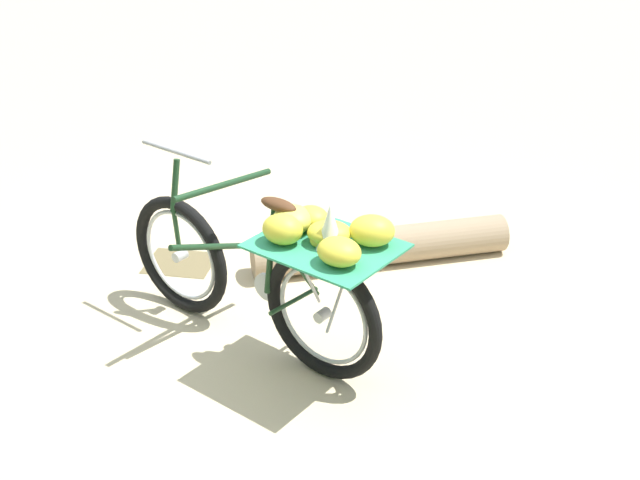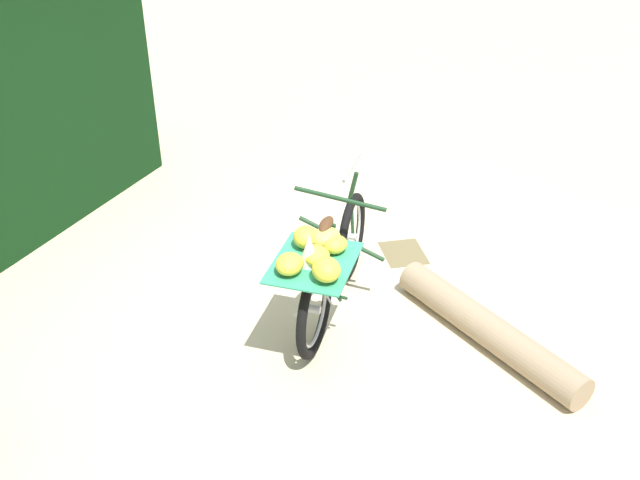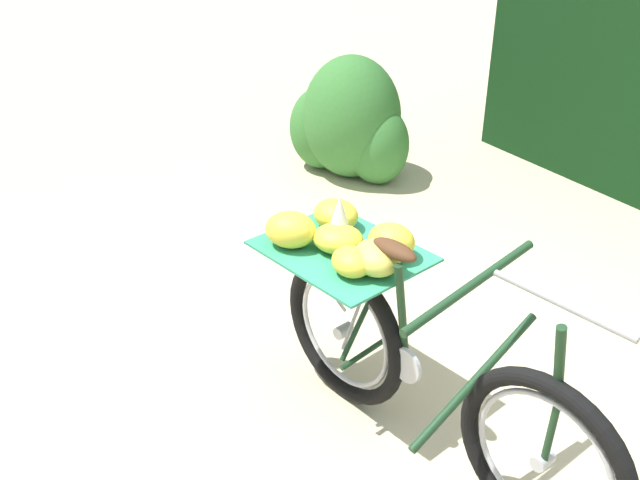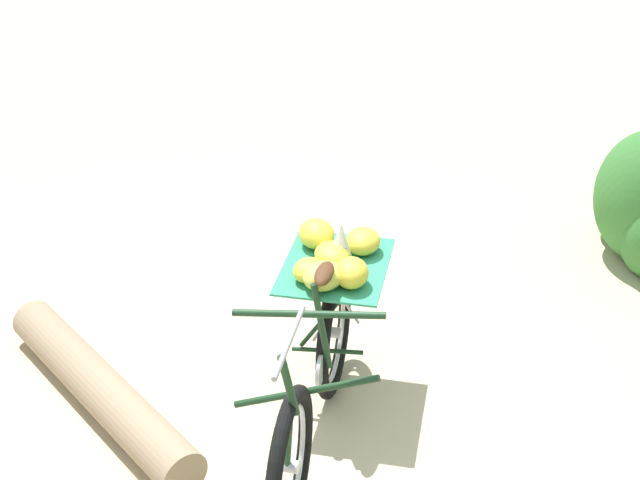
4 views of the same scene
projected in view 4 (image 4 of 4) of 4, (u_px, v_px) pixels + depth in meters
ground_plane at (350, 447)px, 4.69m from camera, size 60.00×60.00×0.00m
bicycle at (321, 345)px, 4.57m from camera, size 1.71×1.10×1.03m
fallen_log at (100, 389)px, 4.91m from camera, size 1.68×0.91×0.25m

